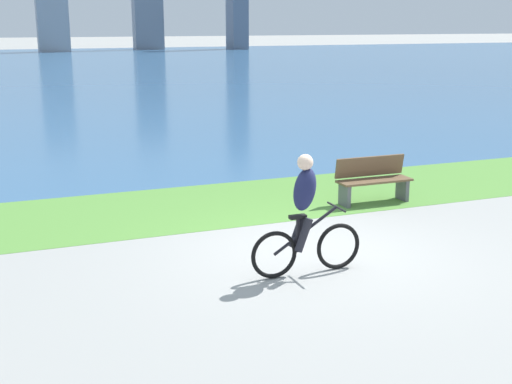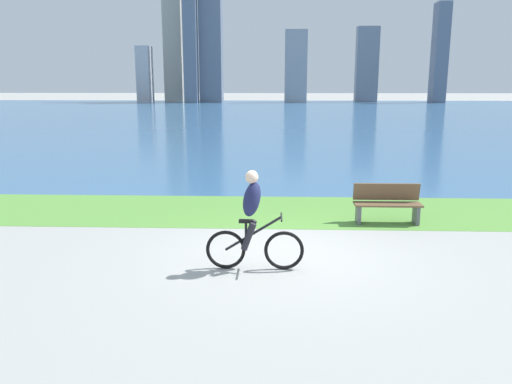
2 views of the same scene
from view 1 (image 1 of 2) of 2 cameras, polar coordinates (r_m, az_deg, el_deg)
The scene contains 5 objects.
ground_plane at distance 10.46m, azimuth 5.05°, elevation -5.18°, with size 300.00×300.00×0.00m, color #9E9E99.
grass_strip_bayside at distance 13.37m, azimuth -1.23°, elevation -0.79°, with size 120.00×3.21×0.01m, color #59933D.
bay_water_surface at distance 53.18m, azimuth -16.80°, elevation 9.89°, with size 300.00×78.30×0.00m, color #386693.
cyclist_lead at distance 9.37m, azimuth 4.18°, elevation -2.05°, with size 1.68×0.52×1.72m.
bench_near_path at distance 13.40m, azimuth 9.83°, elevation 1.01°, with size 1.50×0.47×0.90m.
Camera 1 is at (-4.44, -8.82, 3.47)m, focal length 47.41 mm.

